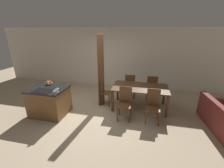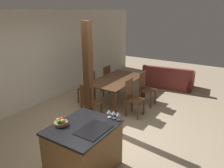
# 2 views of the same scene
# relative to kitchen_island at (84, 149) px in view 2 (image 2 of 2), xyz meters

# --- Properties ---
(ground_plane) EXTENTS (16.00, 16.00, 0.00)m
(ground_plane) POSITION_rel_kitchen_island_xyz_m (1.30, 0.44, -0.44)
(ground_plane) COLOR tan
(wall_back) EXTENTS (11.20, 0.08, 2.70)m
(wall_back) POSITION_rel_kitchen_island_xyz_m (1.30, 3.06, 0.91)
(wall_back) COLOR silver
(wall_back) RESTS_ON ground_plane
(kitchen_island) EXTENTS (1.12, 0.93, 0.89)m
(kitchen_island) POSITION_rel_kitchen_island_xyz_m (0.00, 0.00, 0.00)
(kitchen_island) COLOR brown
(kitchen_island) RESTS_ON ground_plane
(fruit_bowl) EXTENTS (0.22, 0.22, 0.11)m
(fruit_bowl) POSITION_rel_kitchen_island_xyz_m (-0.17, 0.32, 0.49)
(fruit_bowl) COLOR #99704C
(fruit_bowl) RESTS_ON kitchen_island
(wine_glass_near) EXTENTS (0.08, 0.08, 0.15)m
(wine_glass_near) POSITION_rel_kitchen_island_xyz_m (0.48, -0.39, 0.56)
(wine_glass_near) COLOR silver
(wine_glass_near) RESTS_ON kitchen_island
(wine_glass_middle) EXTENTS (0.08, 0.08, 0.15)m
(wine_glass_middle) POSITION_rel_kitchen_island_xyz_m (0.48, -0.30, 0.56)
(wine_glass_middle) COLOR silver
(wine_glass_middle) RESTS_ON kitchen_island
(wine_glass_far) EXTENTS (0.08, 0.08, 0.15)m
(wine_glass_far) POSITION_rel_kitchen_island_xyz_m (0.48, -0.20, 0.56)
(wine_glass_far) COLOR silver
(wine_glass_far) RESTS_ON kitchen_island
(dining_table) EXTENTS (1.84, 1.03, 0.78)m
(dining_table) POSITION_rel_kitchen_island_xyz_m (2.79, 1.04, 0.24)
(dining_table) COLOR #51331E
(dining_table) RESTS_ON ground_plane
(dining_chair_near_left) EXTENTS (0.40, 0.40, 0.99)m
(dining_chair_near_left) POSITION_rel_kitchen_island_xyz_m (2.38, 0.30, 0.07)
(dining_chair_near_left) COLOR brown
(dining_chair_near_left) RESTS_ON ground_plane
(dining_chair_near_right) EXTENTS (0.40, 0.40, 0.99)m
(dining_chair_near_right) POSITION_rel_kitchen_island_xyz_m (3.21, 0.30, 0.07)
(dining_chair_near_right) COLOR brown
(dining_chair_near_right) RESTS_ON ground_plane
(dining_chair_far_left) EXTENTS (0.40, 0.40, 0.99)m
(dining_chair_far_left) POSITION_rel_kitchen_island_xyz_m (2.38, 1.78, 0.07)
(dining_chair_far_left) COLOR brown
(dining_chair_far_left) RESTS_ON ground_plane
(dining_chair_far_right) EXTENTS (0.40, 0.40, 0.99)m
(dining_chair_far_right) POSITION_rel_kitchen_island_xyz_m (3.21, 1.78, 0.07)
(dining_chair_far_right) COLOR brown
(dining_chair_far_right) RESTS_ON ground_plane
(dining_chair_head_end) EXTENTS (0.40, 0.40, 0.99)m
(dining_chair_head_end) POSITION_rel_kitchen_island_xyz_m (1.49, 1.04, 0.07)
(dining_chair_head_end) COLOR brown
(dining_chair_head_end) RESTS_ON ground_plane
(couch) EXTENTS (1.06, 1.83, 0.78)m
(couch) POSITION_rel_kitchen_island_xyz_m (5.15, 0.26, -0.18)
(couch) COLOR maroon
(couch) RESTS_ON ground_plane
(timber_post) EXTENTS (0.17, 0.17, 2.47)m
(timber_post) POSITION_rel_kitchen_island_xyz_m (1.43, 1.00, 0.79)
(timber_post) COLOR #4C2D19
(timber_post) RESTS_ON ground_plane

